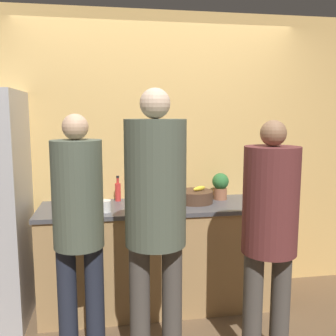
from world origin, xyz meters
TOP-DOWN VIEW (x-y plane):
  - ground_plane at (0.00, 0.00)m, footprint 14.00×14.00m
  - wall_back at (0.00, 0.68)m, footprint 5.20×0.06m
  - counter at (0.00, 0.37)m, footprint 2.12×0.66m
  - person_left at (-0.68, -0.30)m, footprint 0.33×0.33m
  - person_center at (-0.19, -0.54)m, footprint 0.38×0.38m
  - person_right at (0.55, -0.57)m, footprint 0.36×0.36m
  - fruit_bowl at (0.28, 0.38)m, footprint 0.32×0.32m
  - utensil_crock at (-0.91, 0.55)m, footprint 0.11×0.11m
  - bottle_green at (-0.87, 0.43)m, footprint 0.05×0.05m
  - bottle_red at (-0.39, 0.56)m, footprint 0.05×0.05m
  - cup_white at (-0.50, 0.19)m, footprint 0.09×0.09m
  - cup_black at (-0.65, 0.49)m, footprint 0.09×0.09m
  - potted_plant at (0.54, 0.48)m, footprint 0.15×0.15m

SIDE VIEW (x-z plane):
  - ground_plane at x=0.00m, z-range 0.00..0.00m
  - counter at x=0.00m, z-range 0.00..0.91m
  - cup_black at x=-0.65m, z-range 0.91..1.00m
  - cup_white at x=-0.50m, z-range 0.91..1.00m
  - fruit_bowl at x=0.28m, z-range 0.89..1.04m
  - utensil_crock at x=-0.91m, z-range 0.83..1.13m
  - person_right at x=0.55m, z-range 0.16..1.81m
  - person_left at x=-0.68m, z-range 0.15..1.84m
  - bottle_red at x=-0.39m, z-range 0.89..1.11m
  - bottle_green at x=-0.87m, z-range 0.88..1.13m
  - potted_plant at x=0.54m, z-range 0.92..1.16m
  - person_center at x=-0.19m, z-range 0.20..2.04m
  - wall_back at x=0.00m, z-range 0.00..2.60m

